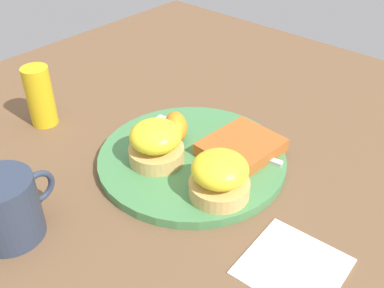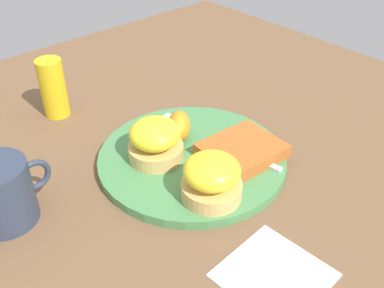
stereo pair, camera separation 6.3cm
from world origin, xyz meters
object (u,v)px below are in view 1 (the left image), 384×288
sandwich_benedict_left (156,143)px  sandwich_benedict_right (220,176)px  condiment_bottle (40,96)px  fork (206,137)px  hashbrown_patty (241,147)px  orange_wedge (176,127)px  cup (6,208)px

sandwich_benedict_left → sandwich_benedict_right: 0.12m
condiment_bottle → fork: bearing=-62.2°
sandwich_benedict_right → condiment_bottle: (-0.04, 0.35, 0.01)m
hashbrown_patty → orange_wedge: bearing=111.4°
orange_wedge → condiment_bottle: 0.24m
fork → hashbrown_patty: bearing=-84.9°
hashbrown_patty → condiment_bottle: bearing=113.6°
fork → condiment_bottle: condiment_bottle is taller
sandwich_benedict_left → sandwich_benedict_right: same height
orange_wedge → fork: bearing=-45.9°
orange_wedge → hashbrown_patty: bearing=-68.6°
orange_wedge → cup: bearing=175.1°
hashbrown_patty → fork: 0.07m
sandwich_benedict_left → fork: size_ratio=0.36×
orange_wedge → fork: (0.03, -0.03, -0.02)m
fork → condiment_bottle: (-0.13, 0.25, 0.04)m
orange_wedge → condiment_bottle: bearing=114.6°
cup → condiment_bottle: size_ratio=1.07×
condiment_bottle → sandwich_benedict_left: bearing=-80.3°
sandwich_benedict_left → orange_wedge: size_ratio=1.36×
hashbrown_patty → condiment_bottle: (-0.14, 0.31, 0.03)m
sandwich_benedict_right → orange_wedge: bearing=66.8°
cup → condiment_bottle: 0.26m
hashbrown_patty → condiment_bottle: size_ratio=1.08×
sandwich_benedict_right → condiment_bottle: 0.35m
sandwich_benedict_left → fork: sandwich_benedict_left is taller
sandwich_benedict_left → fork: 0.10m
sandwich_benedict_left → fork: bearing=-10.7°
hashbrown_patty → orange_wedge: orange_wedge is taller
orange_wedge → cup: (-0.27, 0.02, 0.01)m
sandwich_benedict_right → fork: size_ratio=0.36×
sandwich_benedict_right → fork: (0.09, 0.10, -0.03)m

